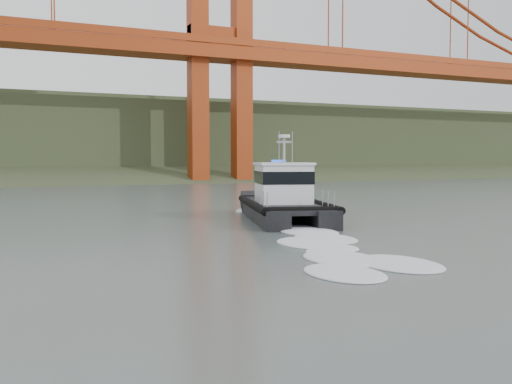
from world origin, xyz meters
TOP-DOWN VIEW (x-y plane):
  - ground at (0.00, 0.00)m, footprint 400.00×400.00m
  - headlands at (0.00, 125.50)m, footprint 500.00×105.36m
  - patrol_boat at (4.54, 15.74)m, footprint 7.47×12.75m
  - nav_buoy at (24.02, 48.57)m, footprint 1.62×1.62m

SIDE VIEW (x-z plane):
  - ground at x=0.00m, z-range 0.00..0.00m
  - nav_buoy at x=24.02m, z-range -0.80..2.57m
  - patrol_boat at x=4.54m, z-range -1.46..4.38m
  - headlands at x=0.00m, z-range -6.52..20.61m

